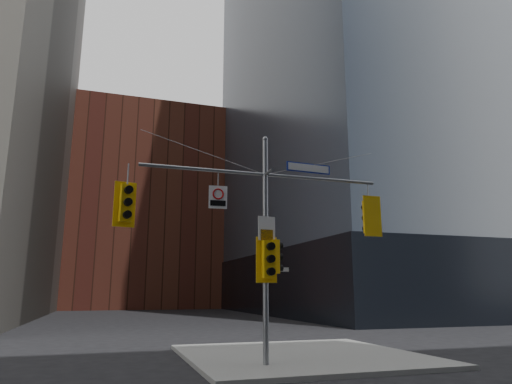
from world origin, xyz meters
TOP-DOWN VIEW (x-y plane):
  - ground at (0.00, 0.00)m, footprint 160.00×160.00m
  - sidewalk_corner at (2.00, 4.00)m, footprint 8.00×8.00m
  - podium_ne at (28.00, 32.00)m, footprint 36.40×36.40m
  - brick_midrise at (0.00, 58.00)m, footprint 26.00×20.00m
  - signal_assembly at (0.00, 1.99)m, footprint 8.00×0.80m
  - traffic_light_west_arm at (-4.29, 2.01)m, footprint 0.64×0.58m
  - traffic_light_east_arm at (3.79, 1.99)m, footprint 0.66×0.52m
  - traffic_light_pole_side at (0.32, 2.01)m, footprint 0.44×0.38m
  - traffic_light_pole_front at (-0.00, 1.73)m, footprint 0.67×0.52m
  - street_sign_blade at (1.55, 2.00)m, footprint 1.62×0.15m
  - regulatory_sign_arm at (-1.56, 1.97)m, footprint 0.58×0.09m
  - regulatory_sign_pole at (0.00, 1.88)m, footprint 0.58×0.09m
  - street_blade_ew at (0.45, 2.00)m, footprint 0.66×0.08m
  - street_blade_ns at (0.00, 2.45)m, footprint 0.10×0.73m

SIDE VIEW (x-z plane):
  - ground at x=0.00m, z-range 0.00..0.00m
  - sidewalk_corner at x=2.00m, z-range 0.00..0.15m
  - street_blade_ns at x=0.00m, z-range 2.77..2.92m
  - street_blade_ew at x=0.45m, z-range 2.90..3.03m
  - podium_ne at x=28.00m, z-range 0.00..6.00m
  - traffic_light_pole_front at x=0.00m, z-range 2.55..3.96m
  - traffic_light_pole_side at x=0.32m, z-range 2.83..3.89m
  - regulatory_sign_pole at x=0.00m, z-range 3.83..4.59m
  - signal_assembly at x=0.00m, z-range 0.77..8.07m
  - traffic_light_west_arm at x=-4.29m, z-range 4.13..5.47m
  - traffic_light_east_arm at x=3.79m, z-range 4.10..5.50m
  - regulatory_sign_arm at x=-1.56m, z-range 4.81..5.53m
  - street_sign_blade at x=1.55m, z-range 6.19..6.51m
  - brick_midrise at x=0.00m, z-range 0.00..28.00m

